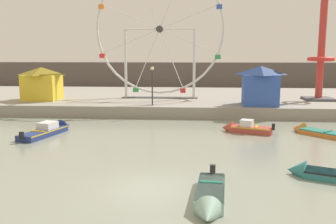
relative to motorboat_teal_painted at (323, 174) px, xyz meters
The scene contains 13 objects.
ground_plane 8.00m from the motorboat_teal_painted, 166.74° to the right, with size 240.00×240.00×0.00m, color gray.
quay_promenade 26.28m from the motorboat_teal_painted, 107.24° to the left, with size 110.00×20.03×1.05m, color gray.
distant_town_skyline 44.15m from the motorboat_teal_painted, 100.17° to the left, with size 140.00×3.00×4.40m, color #564C47.
motorboat_teal_painted is the anchor object (origin of this frame).
motorboat_orange_hull 10.01m from the motorboat_teal_painted, 75.33° to the left, with size 3.41×3.60×1.06m.
motorboat_seafoam 6.27m from the motorboat_teal_painted, 147.82° to the right, with size 1.43×4.53×1.07m.
motorboat_faded_red 10.18m from the motorboat_teal_painted, 103.14° to the left, with size 3.82×2.20×1.23m.
motorboat_navy_blue 18.35m from the motorboat_teal_painted, 152.12° to the left, with size 2.44×5.52×1.29m.
ferris_wheel_white_frame 25.32m from the motorboat_teal_painted, 113.66° to the left, with size 13.43×1.20×13.91m.
drop_tower_red_tower 23.02m from the motorboat_teal_painted, 72.82° to the left, with size 2.80×2.80×10.76m.
carnival_booth_blue_tent 17.40m from the motorboat_teal_painted, 90.00° to the left, with size 3.63×3.63×3.58m.
carnival_booth_yellow_awning 29.12m from the motorboat_teal_painted, 137.71° to the left, with size 3.69×3.37×3.33m.
promenade_lamp_near 19.23m from the motorboat_teal_painted, 121.04° to the left, with size 0.32×0.32×3.50m.
Camera 1 is at (1.89, -14.70, 5.60)m, focal length 39.06 mm.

